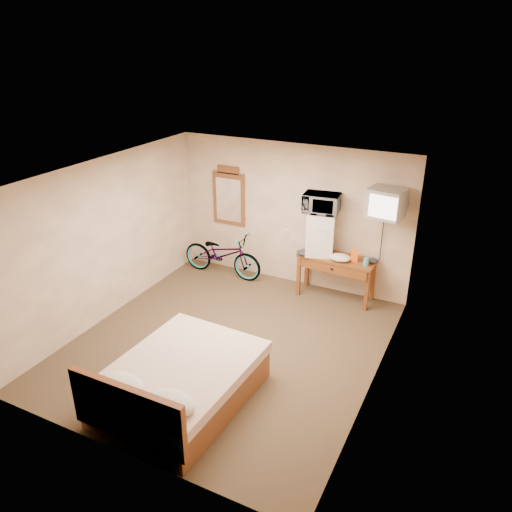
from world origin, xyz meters
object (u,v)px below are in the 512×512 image
at_px(mini_fridge, 320,233).
at_px(crt_television, 386,203).
at_px(microwave, 321,203).
at_px(blue_cup, 366,262).
at_px(bed, 177,384).
at_px(wall_mirror, 229,197).
at_px(desk, 336,265).
at_px(bicycle, 222,254).

distance_m(mini_fridge, crt_television, 1.23).
height_order(microwave, crt_television, crt_television).
height_order(blue_cup, bed, bed).
bearing_deg(bed, wall_mirror, 109.69).
relative_size(desk, microwave, 2.26).
distance_m(mini_fridge, microwave, 0.52).
relative_size(mini_fridge, blue_cup, 5.51).
relative_size(desk, bicycle, 0.82).
distance_m(desk, blue_cup, 0.55).
height_order(desk, crt_television, crt_television).
relative_size(blue_cup, wall_mirror, 0.12).
bearing_deg(bed, mini_fridge, 81.16).
bearing_deg(mini_fridge, blue_cup, -8.09).
distance_m(mini_fridge, bicycle, 1.95).
height_order(desk, bed, bed).
height_order(desk, blue_cup, blue_cup).
bearing_deg(bicycle, desk, -88.46).
relative_size(mini_fridge, crt_television, 1.15).
height_order(mini_fridge, blue_cup, mini_fridge).
bearing_deg(microwave, bicycle, 176.26).
bearing_deg(crt_television, blue_cup, -153.46).
xyz_separation_m(bicycle, bed, (1.29, -3.33, -0.12)).
bearing_deg(desk, wall_mirror, 172.85).
bearing_deg(desk, mini_fridge, 172.98).
xyz_separation_m(microwave, crt_television, (1.03, -0.02, 0.16)).
distance_m(mini_fridge, wall_mirror, 1.88).
bearing_deg(microwave, blue_cup, -14.75).
bearing_deg(wall_mirror, mini_fridge, -7.17).
bearing_deg(bicycle, crt_television, -88.43).
bearing_deg(microwave, desk, -13.70).
xyz_separation_m(mini_fridge, bicycle, (-1.82, -0.09, -0.70)).
bearing_deg(crt_television, bicycle, -178.57).
xyz_separation_m(blue_cup, bed, (-1.36, -3.30, -0.52)).
xyz_separation_m(blue_cup, crt_television, (0.20, 0.10, 0.98)).
xyz_separation_m(microwave, bed, (-0.53, -3.42, -1.34)).
distance_m(microwave, wall_mirror, 1.86).
bearing_deg(bicycle, wall_mirror, 3.11).
distance_m(wall_mirror, bed, 4.04).
bearing_deg(wall_mirror, desk, -7.15).
bearing_deg(wall_mirror, bicycle, -87.03).
bearing_deg(blue_cup, bed, -112.43).
distance_m(microwave, blue_cup, 1.17).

